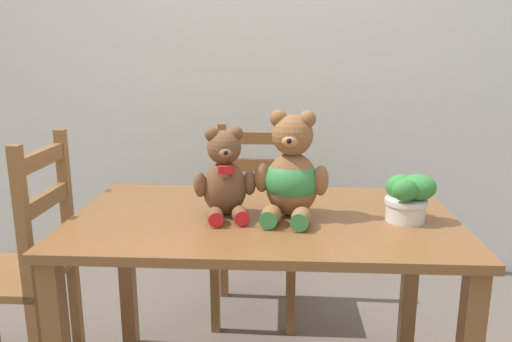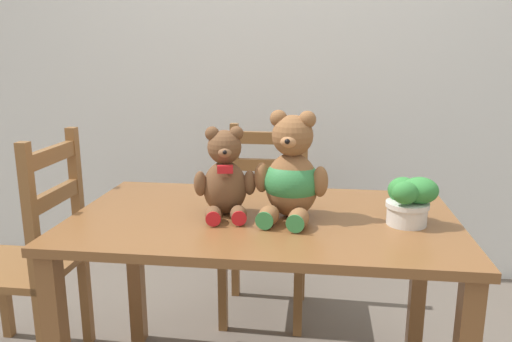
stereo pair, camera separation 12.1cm
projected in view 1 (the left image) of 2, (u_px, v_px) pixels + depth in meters
The scene contains 7 objects.
wall_back at pixel (273, 50), 2.79m from camera, with size 8.00×0.04×2.60m, color silver.
dining_table at pixel (263, 244), 1.75m from camera, with size 1.32×0.77×0.73m.
wooden_chair_behind at pixel (256, 222), 2.46m from camera, with size 0.39×0.39×0.94m.
wooden_chair_side at pixel (17, 268), 1.95m from camera, with size 0.43×0.39×0.98m.
teddy_bear_left at pixel (225, 178), 1.70m from camera, with size 0.22×0.23×0.31m.
teddy_bear_right at pixel (292, 175), 1.69m from camera, with size 0.26×0.28×0.36m.
potted_plant at pixel (408, 196), 1.66m from camera, with size 0.16×0.16×0.16m.
Camera 1 is at (0.07, -1.26, 1.28)m, focal length 35.00 mm.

